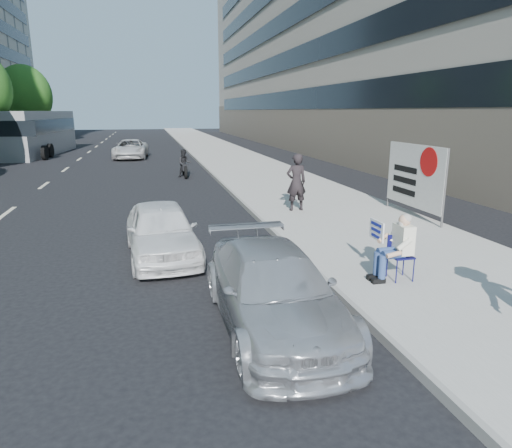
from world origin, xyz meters
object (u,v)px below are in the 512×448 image
object	(u,v)px
seated_protester	(396,243)
bus	(38,133)
white_sedan_near	(161,230)
motorcycle	(184,165)
parked_sedan	(273,290)
protest_banner	(415,176)
white_sedan_far	(131,149)
pedestrian_woman	(296,182)

from	to	relation	value
seated_protester	bus	size ratio (longest dim) A/B	0.11
white_sedan_near	seated_protester	bearing A→B (deg)	-38.17
white_sedan_near	motorcycle	world-z (taller)	motorcycle
seated_protester	parked_sedan	world-z (taller)	seated_protester
protest_banner	white_sedan_far	bearing A→B (deg)	112.51
pedestrian_woman	bus	distance (m)	27.89
protest_banner	bus	distance (m)	30.90
parked_sedan	white_sedan_near	world-z (taller)	white_sedan_near
protest_banner	motorcycle	bearing A→B (deg)	118.26
bus	protest_banner	bearing A→B (deg)	-52.62
seated_protester	motorcycle	distance (m)	16.34
white_sedan_near	white_sedan_far	xyz separation A→B (m)	(-1.36, 23.72, 0.02)
white_sedan_near	protest_banner	bearing A→B (deg)	9.91
seated_protester	white_sedan_far	world-z (taller)	seated_protester
pedestrian_woman	motorcycle	size ratio (longest dim) A/B	0.91
white_sedan_far	bus	world-z (taller)	bus
white_sedan_near	bus	size ratio (longest dim) A/B	0.31
parked_sedan	bus	size ratio (longest dim) A/B	0.35
seated_protester	white_sedan_far	bearing A→B (deg)	102.01
seated_protester	white_sedan_near	xyz separation A→B (m)	(-4.31, 2.92, -0.23)
parked_sedan	white_sedan_far	world-z (taller)	white_sedan_far
parked_sedan	white_sedan_far	xyz separation A→B (m)	(-2.94, 27.72, 0.05)
parked_sedan	white_sedan_far	distance (m)	27.87
protest_banner	motorcycle	world-z (taller)	protest_banner
pedestrian_woman	parked_sedan	distance (m)	8.08
seated_protester	white_sedan_far	size ratio (longest dim) A/B	0.27
parked_sedan	motorcycle	xyz separation A→B (m)	(0.03, 17.20, 0.02)
pedestrian_woman	white_sedan_near	distance (m)	5.70
bus	pedestrian_woman	bearing A→B (deg)	-56.56
pedestrian_woman	parked_sedan	xyz separation A→B (m)	(-2.86, -7.55, -0.46)
white_sedan_near	parked_sedan	bearing A→B (deg)	-72.48
pedestrian_woman	white_sedan_far	distance (m)	20.99
pedestrian_woman	white_sedan_far	world-z (taller)	pedestrian_woman
white_sedan_far	motorcycle	distance (m)	10.93
protest_banner	bus	xyz separation A→B (m)	(-16.04, 26.40, 0.23)
protest_banner	motorcycle	xyz separation A→B (m)	(-6.07, 11.29, -0.76)
white_sedan_far	seated_protester	bearing A→B (deg)	-73.72
protest_banner	white_sedan_near	bearing A→B (deg)	-166.02
seated_protester	parked_sedan	bearing A→B (deg)	-158.35
protest_banner	motorcycle	size ratio (longest dim) A/B	1.50
parked_sedan	bus	distance (m)	33.83
motorcycle	protest_banner	bearing A→B (deg)	-60.58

